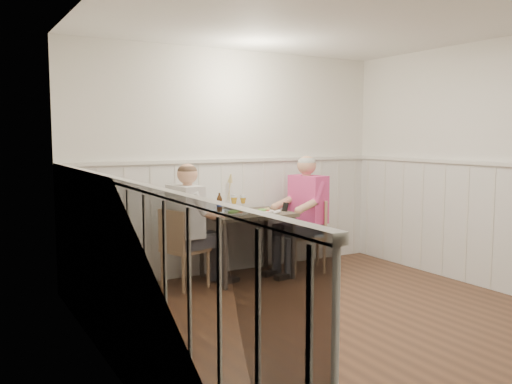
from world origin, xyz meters
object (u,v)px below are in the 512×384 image
chair_left (181,246)px  diner_cream (189,235)px  dining_table (247,221)px  man_in_pink (305,222)px  chair_right (311,232)px  beer_bottle (219,204)px  grass_vase (228,193)px

chair_left → diner_cream: 0.14m
chair_left → diner_cream: bearing=-15.6°
dining_table → man_in_pink: 0.77m
dining_table → diner_cream: bearing=-176.1°
chair_right → diner_cream: diner_cream is taller
dining_table → chair_right: 0.86m
dining_table → diner_cream: size_ratio=0.71×
chair_right → chair_left: size_ratio=1.01×
man_in_pink → beer_bottle: 1.08m
dining_table → chair_left: (-0.81, -0.03, -0.19)m
man_in_pink → diner_cream: size_ratio=1.04×
chair_right → beer_bottle: beer_bottle is taller
dining_table → beer_bottle: beer_bottle is taller
chair_right → chair_left: chair_right is taller
diner_cream → grass_vase: 0.83m
chair_right → grass_vase: bearing=157.4°
man_in_pink → beer_bottle: bearing=167.0°
chair_left → diner_cream: size_ratio=0.63×
man_in_pink → grass_vase: 0.98m
beer_bottle → grass_vase: (0.18, 0.13, 0.10)m
dining_table → beer_bottle: bearing=144.6°
diner_cream → beer_bottle: diner_cream is taller
dining_table → diner_cream: (-0.73, -0.05, -0.09)m
chair_left → man_in_pink: man_in_pink is taller
man_in_pink → diner_cream: (-1.49, 0.00, -0.02)m
chair_right → dining_table: bearing=175.2°
man_in_pink → grass_vase: bearing=156.6°
chair_right → chair_left: bearing=178.5°
chair_right → man_in_pink: bearing=167.4°
chair_right → chair_left: (-1.64, 0.04, -0.00)m
dining_table → chair_left: chair_left is taller
man_in_pink → grass_vase: size_ratio=3.17×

